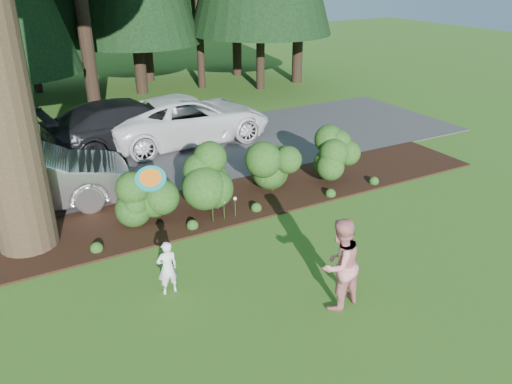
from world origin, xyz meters
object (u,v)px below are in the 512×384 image
car_dark_suv (130,124)px  frisbee (151,178)px  adult (339,264)px  car_white_suv (188,119)px  child (167,268)px  car_silver_wagon (25,178)px

car_dark_suv → frisbee: size_ratio=9.82×
car_dark_suv → adult: 10.28m
car_white_suv → car_dark_suv: car_dark_suv is taller
frisbee → adult: bearing=-34.6°
car_white_suv → child: bearing=154.6°
car_white_suv → adult: 10.05m
child → adult: size_ratio=0.63×
car_white_suv → adult: adult is taller
car_dark_suv → frisbee: 8.73m
car_silver_wagon → car_dark_suv: size_ratio=0.89×
car_white_suv → adult: size_ratio=3.33×
car_white_suv → child: size_ratio=5.31×
car_silver_wagon → car_dark_suv: bearing=-37.9°
adult → car_white_suv: bearing=-107.9°
car_dark_suv → adult: adult is taller
car_white_suv → child: car_white_suv is taller
adult → frisbee: (-2.70, 1.86, 1.51)m
car_silver_wagon → car_dark_suv: car_silver_wagon is taller
car_white_suv → adult: bearing=172.4°
car_white_suv → adult: (-1.14, -9.99, 0.04)m
car_silver_wagon → child: 5.41m
car_dark_suv → frisbee: bearing=161.2°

